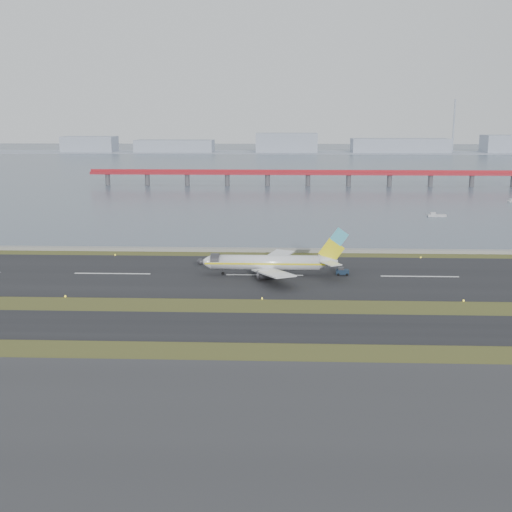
{
  "coord_description": "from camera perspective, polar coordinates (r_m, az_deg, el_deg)",
  "views": [
    {
      "loc": [
        4.05,
        -131.66,
        40.35
      ],
      "look_at": [
        -1.94,
        22.0,
        6.88
      ],
      "focal_mm": 45.0,
      "sensor_mm": 36.0,
      "label": 1
    }
  ],
  "objects": [
    {
      "name": "seawall",
      "position": [
        195.8,
        1.0,
        0.53
      ],
      "size": [
        1000.0,
        2.5,
        1.0
      ],
      "primitive_type": "cube",
      "color": "gray",
      "rests_on": "ground"
    },
    {
      "name": "airliner",
      "position": [
        165.74,
        1.35,
        -0.59
      ],
      "size": [
        38.52,
        32.89,
        12.8
      ],
      "color": "white",
      "rests_on": "ground"
    },
    {
      "name": "far_shoreline",
      "position": [
        752.5,
        3.0,
        9.65
      ],
      "size": [
        1400.0,
        80.0,
        60.5
      ],
      "color": "#969FB1",
      "rests_on": "ground"
    },
    {
      "name": "workboat_near",
      "position": [
        275.29,
        15.71,
        3.51
      ],
      "size": [
        7.48,
        2.46,
        1.81
      ],
      "rotation": [
        0.0,
        0.0,
        0.02
      ],
      "color": "#B3B3B8",
      "rests_on": "ground"
    },
    {
      "name": "taxiway_strip",
      "position": [
        126.33,
        0.28,
        -6.32
      ],
      "size": [
        1000.0,
        18.0,
        0.1
      ],
      "primitive_type": "cube",
      "color": "black",
      "rests_on": "ground"
    },
    {
      "name": "apron_strip",
      "position": [
        86.7,
        -0.73,
        -15.42
      ],
      "size": [
        1000.0,
        50.0,
        0.1
      ],
      "primitive_type": "cube",
      "color": "#302F32",
      "rests_on": "ground"
    },
    {
      "name": "pushback_tug",
      "position": [
        168.04,
        7.66,
        -1.37
      ],
      "size": [
        3.31,
        1.99,
        2.1
      ],
      "rotation": [
        0.0,
        0.0,
        0.01
      ],
      "color": "#132234",
      "rests_on": "ground"
    },
    {
      "name": "bay_water",
      "position": [
        593.05,
        1.86,
        8.37
      ],
      "size": [
        1400.0,
        800.0,
        1.3
      ],
      "primitive_type": "cube",
      "color": "#404B5C",
      "rests_on": "ground"
    },
    {
      "name": "runway_strip",
      "position": [
        166.66,
        0.78,
        -1.72
      ],
      "size": [
        1000.0,
        45.0,
        0.1
      ],
      "primitive_type": "cube",
      "color": "black",
      "rests_on": "ground"
    },
    {
      "name": "red_pier",
      "position": [
        383.42,
        4.65,
        7.29
      ],
      "size": [
        260.0,
        5.0,
        10.2
      ],
      "color": "maroon",
      "rests_on": "ground"
    },
    {
      "name": "ground",
      "position": [
        137.77,
        0.45,
        -4.75
      ],
      "size": [
        1000.0,
        1000.0,
        0.0
      ],
      "primitive_type": "plane",
      "color": "#394A1A",
      "rests_on": "ground"
    }
  ]
}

